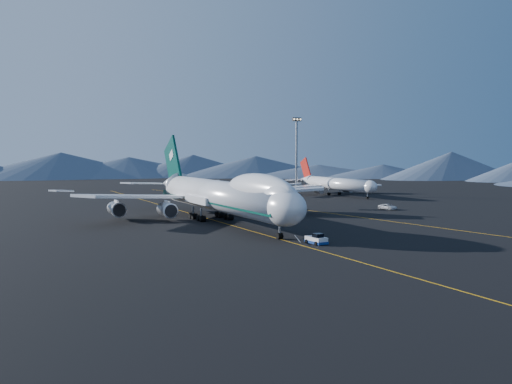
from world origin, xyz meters
name	(u,v)px	position (x,y,z in m)	size (l,w,h in m)	color
ground	(220,222)	(0.00, 0.00, 0.00)	(500.00, 500.00, 0.00)	black
taxiway_line_main	(220,222)	(0.00, 0.00, 0.01)	(0.25, 220.00, 0.01)	orange
taxiway_line_side	(315,211)	(30.00, 10.00, 0.01)	(0.25, 200.00, 0.01)	orange
boeing_747	(220,195)	(0.00, 0.03, 5.81)	(59.62, 72.43, 19.37)	silver
pushback_tug	(316,240)	(3.00, -33.48, 0.55)	(2.54, 4.17, 1.76)	silver
second_jet	(335,184)	(65.03, 53.01, 3.94)	(40.45, 45.70, 13.00)	silver
service_van	(388,207)	(49.37, 5.48, 0.71)	(2.37, 5.13, 1.43)	silver
floodlight_mast	(297,156)	(54.77, 61.90, 13.66)	(3.33, 2.50, 26.96)	black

